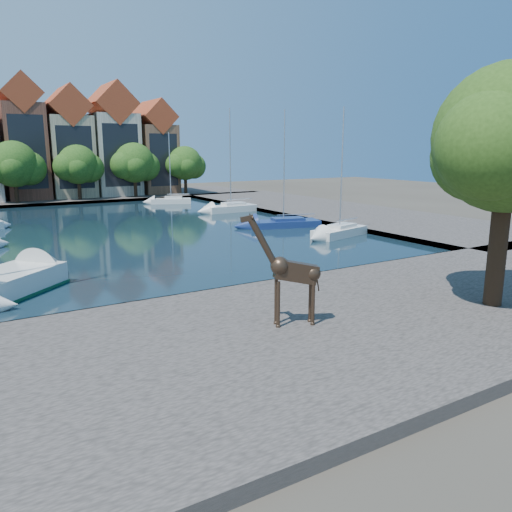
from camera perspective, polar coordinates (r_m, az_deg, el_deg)
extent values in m
plane|color=#38332B|center=(26.77, -0.52, -4.05)|extent=(160.00, 160.00, 0.00)
cube|color=black|center=(48.52, -15.15, 2.94)|extent=(38.00, 50.00, 0.08)
cube|color=#514A46|center=(21.27, 9.23, -7.87)|extent=(50.00, 14.00, 0.50)
cube|color=#514A46|center=(79.54, -21.69, 6.12)|extent=(60.00, 16.00, 0.50)
cube|color=#514A46|center=(60.25, 8.36, 5.17)|extent=(14.00, 52.00, 0.50)
cylinder|color=#332114|center=(24.78, 25.92, 1.10)|extent=(0.80, 0.80, 5.50)
sphere|color=#223E11|center=(24.42, 26.96, 11.92)|extent=(6.40, 6.40, 6.40)
sphere|color=#223E11|center=(22.72, 25.33, 11.33)|extent=(4.48, 4.48, 4.48)
cube|color=brown|center=(78.65, -24.99, 10.73)|extent=(5.39, 9.00, 13.00)
cube|color=#A04620|center=(78.98, -25.51, 16.31)|extent=(5.44, 9.18, 5.44)
cube|color=black|center=(74.20, -24.58, 10.75)|extent=(4.40, 0.05, 9.75)
cube|color=tan|center=(79.57, -20.59, 10.55)|extent=(5.88, 9.00, 11.50)
cube|color=#A04620|center=(79.78, -20.98, 15.62)|extent=(5.94, 9.18, 5.94)
cube|color=black|center=(75.18, -19.93, 10.54)|extent=(4.80, 0.05, 8.62)
cube|color=#BFB7A3|center=(81.05, -16.02, 11.04)|extent=(6.37, 9.00, 12.00)
cube|color=#A04620|center=(81.30, -16.33, 16.28)|extent=(6.43, 9.18, 6.43)
cube|color=black|center=(76.75, -15.11, 11.05)|extent=(5.20, 0.05, 9.00)
cube|color=brown|center=(83.04, -11.59, 10.76)|extent=(5.39, 9.00, 10.50)
cube|color=#A04620|center=(83.15, -11.78, 15.21)|extent=(5.44, 9.18, 5.44)
cube|color=black|center=(78.84, -10.47, 10.74)|extent=(4.40, 0.05, 7.88)
cylinder|color=#332114|center=(73.16, -25.70, 6.78)|extent=(0.50, 0.50, 3.20)
sphere|color=#183D12|center=(72.99, -25.95, 9.43)|extent=(6.00, 6.00, 6.00)
sphere|color=#183D12|center=(73.51, -24.52, 9.10)|extent=(4.50, 4.50, 4.50)
sphere|color=#183D12|center=(72.46, -27.21, 9.07)|extent=(4.20, 4.20, 4.20)
cylinder|color=#332114|center=(74.37, -19.54, 7.35)|extent=(0.50, 0.50, 3.20)
sphere|color=#183D12|center=(74.20, -19.72, 9.83)|extent=(5.40, 5.40, 5.40)
sphere|color=#183D12|center=(74.86, -18.51, 9.51)|extent=(4.05, 4.05, 4.05)
sphere|color=#183D12|center=(73.53, -20.78, 9.52)|extent=(3.78, 3.78, 3.78)
cylinder|color=#332114|center=(76.39, -13.62, 7.82)|extent=(0.50, 0.50, 3.20)
sphere|color=#183D12|center=(76.23, -13.75, 10.32)|extent=(5.80, 5.80, 5.80)
sphere|color=#183D12|center=(77.08, -12.54, 9.96)|extent=(4.35, 4.35, 4.35)
sphere|color=#183D12|center=(75.39, -14.81, 10.03)|extent=(4.06, 4.06, 4.06)
cylinder|color=#332114|center=(79.18, -8.05, 8.18)|extent=(0.50, 0.50, 3.20)
sphere|color=#183D12|center=(79.03, -8.12, 10.47)|extent=(5.20, 5.20, 5.20)
sphere|color=#183D12|center=(79.94, -7.15, 10.14)|extent=(3.90, 3.90, 3.90)
sphere|color=#183D12|center=(78.11, -8.97, 10.23)|extent=(3.64, 3.64, 3.64)
cylinder|color=#35261A|center=(19.85, 2.57, -5.57)|extent=(0.14, 0.14, 1.88)
cylinder|color=#35261A|center=(20.21, 2.31, -5.23)|extent=(0.14, 0.14, 1.88)
cylinder|color=#35261A|center=(20.21, 6.54, -5.30)|extent=(0.14, 0.14, 1.88)
cylinder|color=#35261A|center=(20.57, 6.22, -4.98)|extent=(0.14, 0.14, 1.88)
cube|color=#35261A|center=(19.87, 4.61, -1.81)|extent=(1.88, 1.10, 1.10)
cylinder|color=#35261A|center=(19.30, 0.85, 1.53)|extent=(1.22, 0.67, 1.95)
cube|color=#35261A|center=(19.03, -1.05, 4.29)|extent=(0.55, 0.33, 0.30)
cube|color=silver|center=(43.54, 9.54, 2.85)|extent=(6.00, 3.38, 0.92)
cube|color=silver|center=(43.49, 9.55, 3.25)|extent=(2.76, 1.98, 0.51)
cylinder|color=#B2B2B7|center=(43.01, 9.79, 9.80)|extent=(0.12, 0.12, 10.04)
cube|color=navy|center=(48.22, 3.16, 3.82)|extent=(7.28, 4.16, 0.80)
cube|color=navy|center=(48.18, 3.17, 4.13)|extent=(3.35, 2.43, 0.44)
cylinder|color=#B2B2B7|center=(47.74, 3.24, 10.21)|extent=(0.11, 0.11, 10.30)
cube|color=silver|center=(59.74, -2.90, 5.54)|extent=(6.17, 2.24, 1.00)
cube|color=silver|center=(59.70, -2.90, 5.86)|extent=(2.71, 1.55, 0.55)
cylinder|color=#B2B2B7|center=(59.35, -2.96, 11.17)|extent=(0.13, 0.13, 11.16)
cube|color=silver|center=(69.72, -9.68, 6.30)|extent=(5.66, 3.81, 0.90)
cube|color=silver|center=(69.69, -9.69, 6.54)|extent=(2.67, 2.12, 0.50)
cylinder|color=#B2B2B7|center=(69.41, -9.82, 10.12)|extent=(0.12, 0.12, 8.80)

